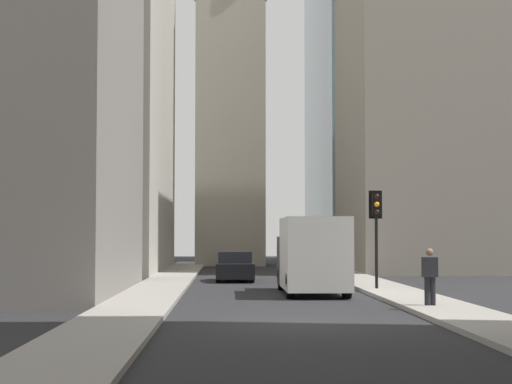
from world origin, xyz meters
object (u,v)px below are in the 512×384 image
traffic_light_midblock (376,216)px  pedestrian (430,274)px  delivery_truck (312,255)px  sedan_black (235,267)px

traffic_light_midblock → pedestrian: bearing=-178.7°
delivery_truck → pedestrian: 7.49m
delivery_truck → traffic_light_midblock: size_ratio=1.70×
sedan_black → pedestrian: 16.87m
delivery_truck → pedestrian: size_ratio=3.86×
delivery_truck → traffic_light_midblock: 3.16m
pedestrian → traffic_light_midblock: bearing=1.3°
traffic_light_midblock → pedestrian: (-7.93, -0.18, -1.88)m
delivery_truck → pedestrian: bearing=-158.0°
delivery_truck → sedan_black: delivery_truck is taller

